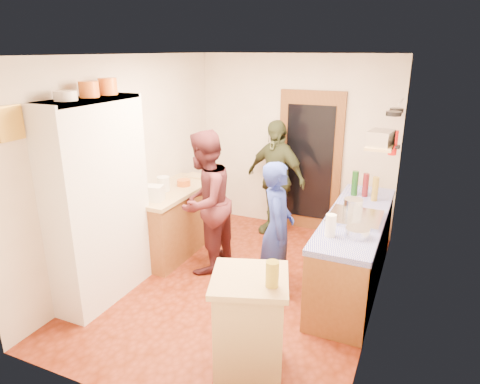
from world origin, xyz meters
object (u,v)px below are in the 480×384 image
Objects in this scene: hutch_body at (99,203)px; person_hob at (280,229)px; person_back at (276,178)px; person_left at (209,202)px; right_counter_base at (353,253)px; island_base at (249,327)px.

hutch_body reaches higher than person_hob.
person_left is at bearing -88.30° from person_back.
island_base reaches higher than right_counter_base.
hutch_body is 1.25× the size of person_left.
hutch_body is at bearing 97.58° from person_hob.
right_counter_base is at bearing 27.47° from hutch_body.
island_base is 1.38m from person_hob.
island_base is (1.94, -0.47, -0.67)m from hutch_body.
right_counter_base is 1.78m from person_back.
person_hob is 0.89× the size of person_back.
hutch_body reaches higher than person_back.
person_hob is 1.65m from person_back.
person_left is at bearing -171.47° from right_counter_base.
person_left is (-0.99, 0.19, 0.12)m from person_hob.
person_back is at bearing 164.02° from person_left.
hutch_body is 2.56× the size of island_base.
person_back reaches higher than right_counter_base.
person_hob is at bearing 98.28° from island_base.
person_back reaches higher than island_base.
person_hob reaches higher than right_counter_base.
person_left is at bearing 53.73° from hutch_body.
person_hob is (-0.19, 1.32, 0.33)m from island_base.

